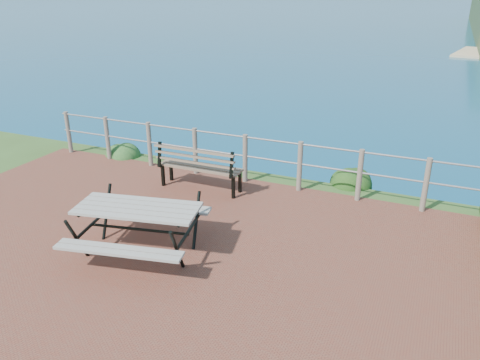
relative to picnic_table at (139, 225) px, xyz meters
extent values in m
cube|color=brown|center=(0.34, -0.14, -0.48)|extent=(10.00, 7.00, 0.12)
cylinder|color=#6B5B4C|center=(-4.26, 3.21, 0.04)|extent=(0.10, 0.10, 1.00)
cylinder|color=#6B5B4C|center=(-3.11, 3.21, 0.04)|extent=(0.10, 0.10, 1.00)
cylinder|color=#6B5B4C|center=(-1.96, 3.21, 0.04)|extent=(0.10, 0.10, 1.00)
cylinder|color=#6B5B4C|center=(-0.81, 3.21, 0.04)|extent=(0.10, 0.10, 1.00)
cylinder|color=#6B5B4C|center=(0.34, 3.21, 0.04)|extent=(0.10, 0.10, 1.00)
cylinder|color=#6B5B4C|center=(1.49, 3.21, 0.04)|extent=(0.10, 0.10, 1.00)
cylinder|color=#6B5B4C|center=(2.64, 3.21, 0.04)|extent=(0.10, 0.10, 1.00)
cylinder|color=#6B5B4C|center=(3.79, 3.21, 0.04)|extent=(0.10, 0.10, 1.00)
cylinder|color=slate|center=(0.34, 3.21, 0.49)|extent=(9.40, 0.04, 0.04)
cylinder|color=slate|center=(0.34, 3.21, 0.09)|extent=(9.40, 0.04, 0.04)
cube|color=#A09B8F|center=(0.00, 0.00, 0.27)|extent=(1.91, 1.09, 0.04)
cube|color=#A09B8F|center=(0.00, 0.00, -0.03)|extent=(1.81, 0.63, 0.04)
cube|color=#A09B8F|center=(0.00, 0.00, -0.03)|extent=(1.81, 0.63, 0.04)
cylinder|color=black|center=(0.00, 0.00, -0.08)|extent=(1.52, 0.36, 0.04)
cube|color=brown|center=(-0.31, 2.50, 0.00)|extent=(1.67, 0.43, 0.04)
cube|color=brown|center=(-0.31, 2.50, 0.29)|extent=(1.67, 0.14, 0.38)
cube|color=black|center=(-0.31, 2.50, -0.23)|extent=(0.05, 0.06, 0.46)
cube|color=black|center=(-0.31, 2.50, -0.23)|extent=(0.05, 0.06, 0.46)
cube|color=black|center=(-0.31, 2.50, -0.23)|extent=(0.05, 0.06, 0.46)
cube|color=black|center=(-0.31, 2.50, -0.23)|extent=(0.05, 0.06, 0.46)
ellipsoid|color=#1C4A1F|center=(-3.08, 3.61, -0.48)|extent=(0.70, 0.70, 0.42)
ellipsoid|color=#154214|center=(2.35, 4.01, -0.48)|extent=(0.86, 0.86, 0.63)
camera|label=1|loc=(3.83, -5.01, 3.24)|focal=35.00mm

